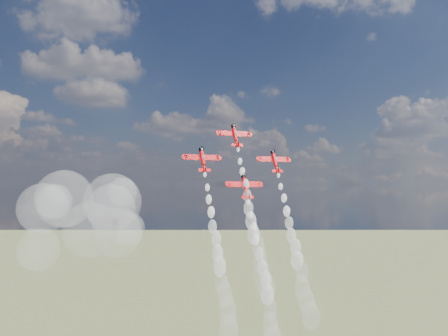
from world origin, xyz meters
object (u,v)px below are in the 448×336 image
plane_left (203,159)px  plane_right (275,161)px  plane_slot (245,186)px  plane_lead (235,135)px

plane_left → plane_right: (27.52, 0.00, 0.00)m
plane_slot → plane_lead: bearing=90.0°
plane_lead → plane_left: bearing=-164.7°
plane_lead → plane_right: (13.76, -3.77, -8.86)m
plane_right → plane_slot: bearing=-164.7°
plane_lead → plane_left: plane_lead is taller
plane_lead → plane_left: 16.80m
plane_left → plane_right: size_ratio=1.00×
plane_right → plane_left: bearing=180.0°
plane_lead → plane_slot: (0.00, -7.55, -17.72)m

